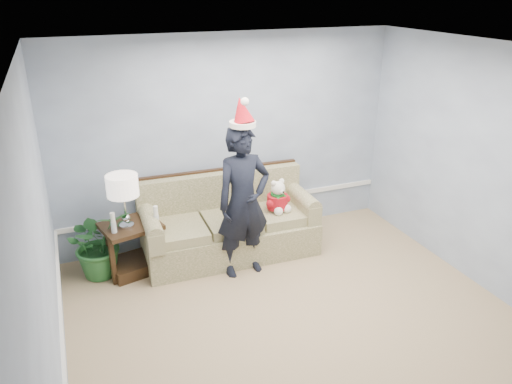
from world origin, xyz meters
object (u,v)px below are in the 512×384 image
at_px(man, 243,202).
at_px(teddy_bear, 278,200).
at_px(houseplant, 99,242).
at_px(table_lamp, 123,188).
at_px(side_table, 133,253).
at_px(sofa, 228,226).

xyz_separation_m(man, teddy_bear, (0.60, 0.37, -0.22)).
relative_size(houseplant, teddy_bear, 1.95).
bearing_deg(table_lamp, houseplant, 158.72).
xyz_separation_m(side_table, teddy_bear, (1.83, -0.12, 0.44)).
bearing_deg(man, teddy_bear, 25.40).
height_order(side_table, teddy_bear, teddy_bear).
bearing_deg(teddy_bear, houseplant, 161.76).
relative_size(table_lamp, houseplant, 0.75).
bearing_deg(houseplant, teddy_bear, -4.88).
relative_size(side_table, man, 0.42).
relative_size(sofa, man, 1.21).
bearing_deg(man, side_table, 152.25).
bearing_deg(houseplant, sofa, -0.91).
height_order(sofa, table_lamp, table_lamp).
height_order(houseplant, man, man).
bearing_deg(sofa, houseplant, -179.15).
bearing_deg(teddy_bear, table_lamp, 164.71).
relative_size(sofa, houseplant, 2.59).
distance_m(side_table, table_lamp, 0.87).
bearing_deg(table_lamp, sofa, 4.51).
bearing_deg(sofa, teddy_bear, -12.96).
distance_m(table_lamp, houseplant, 0.77).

